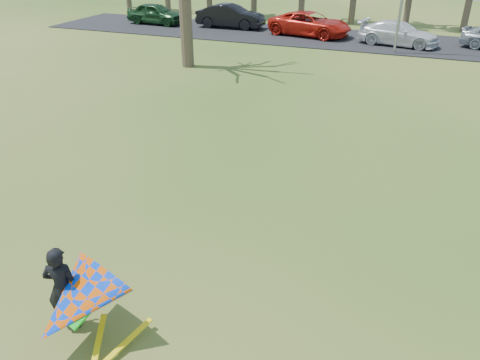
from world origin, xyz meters
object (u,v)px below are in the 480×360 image
(car_3, at_px, (399,33))
(car_0, at_px, (156,13))
(kite_flyer, at_px, (73,302))
(car_2, at_px, (310,24))
(car_1, at_px, (231,16))

(car_3, bearing_deg, car_0, 96.75)
(car_3, bearing_deg, kite_flyer, -176.23)
(car_2, xyz_separation_m, kite_flyer, (2.67, -27.86, 0.01))
(car_0, distance_m, car_1, 5.95)
(car_0, relative_size, kite_flyer, 1.89)
(car_1, bearing_deg, car_0, 94.88)
(car_0, distance_m, car_3, 17.96)
(car_0, xyz_separation_m, car_1, (5.92, 0.58, 0.05))
(car_1, height_order, car_3, car_1)
(car_2, xyz_separation_m, car_3, (5.86, -0.97, -0.07))
(car_1, relative_size, car_3, 1.02)
(car_1, height_order, kite_flyer, kite_flyer)
(car_1, distance_m, kite_flyer, 29.98)
(car_2, bearing_deg, car_3, -87.54)
(kite_flyer, bearing_deg, car_1, 107.08)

